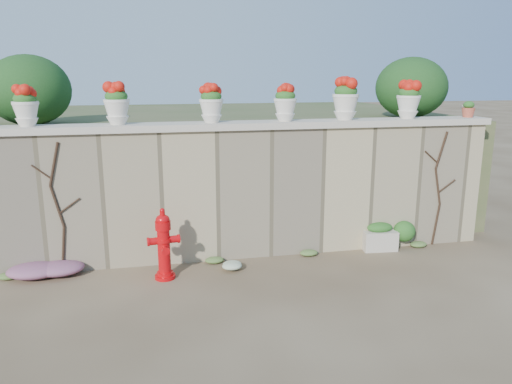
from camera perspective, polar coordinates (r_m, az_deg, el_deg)
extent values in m
plane|color=#4F3C27|center=(6.41, 1.58, -12.64)|extent=(80.00, 80.00, 0.00)
cube|color=tan|center=(7.73, -1.52, -0.13)|extent=(8.00, 0.40, 2.00)
cube|color=beige|center=(7.55, -1.57, 7.63)|extent=(8.10, 0.52, 0.10)
cube|color=#384C23|center=(10.83, -4.65, 3.79)|extent=(9.00, 6.00, 2.00)
ellipsoid|color=#143814|center=(8.78, -24.54, 10.54)|extent=(1.30, 1.30, 1.10)
ellipsoid|color=#143814|center=(9.83, 17.32, 11.33)|extent=(1.30, 1.30, 1.10)
cylinder|color=black|center=(7.69, -21.17, -6.20)|extent=(0.12, 0.04, 0.70)
cylinder|color=black|center=(7.51, -21.77, -1.53)|extent=(0.17, 0.04, 0.61)
cylinder|color=black|center=(7.38, -22.10, 2.98)|extent=(0.18, 0.04, 0.61)
cylinder|color=black|center=(7.48, -20.53, -1.47)|extent=(0.30, 0.02, 0.22)
cylinder|color=black|center=(7.43, -23.36, 2.14)|extent=(0.25, 0.02, 0.21)
cylinder|color=black|center=(8.87, 19.86, -3.50)|extent=(0.12, 0.04, 0.70)
cylinder|color=black|center=(8.70, 20.06, 0.59)|extent=(0.17, 0.04, 0.61)
cylinder|color=black|center=(8.60, 20.44, 4.49)|extent=(0.18, 0.04, 0.61)
cylinder|color=black|center=(8.79, 20.97, 0.64)|extent=(0.30, 0.02, 0.22)
cylinder|color=black|center=(8.52, 19.39, 3.82)|extent=(0.25, 0.02, 0.21)
cylinder|color=#C2070B|center=(7.24, -10.34, -9.47)|extent=(0.29, 0.29, 0.05)
cylinder|color=#C2070B|center=(7.10, -10.47, -6.61)|extent=(0.17, 0.17, 0.63)
cylinder|color=#C2070B|center=(7.05, -10.52, -5.44)|extent=(0.21, 0.21, 0.04)
cylinder|color=#C2070B|center=(6.98, -10.60, -3.77)|extent=(0.21, 0.21, 0.12)
ellipsoid|color=#C2070B|center=(6.95, -10.63, -2.97)|extent=(0.19, 0.19, 0.14)
cylinder|color=#C2070B|center=(6.93, -10.66, -2.32)|extent=(0.07, 0.07, 0.10)
cylinder|color=#C2070B|center=(7.03, -11.68, -5.55)|extent=(0.15, 0.12, 0.10)
cylinder|color=#C2070B|center=(7.07, -9.37, -5.33)|extent=(0.15, 0.12, 0.10)
cylinder|color=#C2070B|center=(6.98, -10.34, -6.52)|extent=(0.10, 0.11, 0.09)
cube|color=beige|center=(8.42, 13.88, -5.34)|extent=(0.57, 0.37, 0.32)
ellipsoid|color=#1E5119|center=(8.35, 13.96, -3.95)|extent=(0.44, 0.29, 0.16)
ellipsoid|color=#1E5119|center=(8.58, 16.78, -4.05)|extent=(0.67, 0.60, 0.64)
ellipsoid|color=#B32399|center=(7.74, -22.47, -7.89)|extent=(1.00, 0.67, 0.27)
ellipsoid|color=white|center=(7.37, -2.97, -8.25)|extent=(0.51, 0.41, 0.18)
ellipsoid|color=#1E5119|center=(7.57, -24.92, 9.66)|extent=(0.30, 0.30, 0.18)
ellipsoid|color=red|center=(7.57, -24.98, 10.22)|extent=(0.26, 0.26, 0.19)
ellipsoid|color=#1E5119|center=(7.40, -15.68, 10.49)|extent=(0.32, 0.32, 0.19)
ellipsoid|color=red|center=(7.40, -15.72, 11.10)|extent=(0.28, 0.28, 0.20)
ellipsoid|color=#1E5119|center=(7.45, -5.15, 10.84)|extent=(0.31, 0.31, 0.18)
ellipsoid|color=red|center=(7.44, -5.16, 11.43)|extent=(0.27, 0.27, 0.19)
ellipsoid|color=#1E5119|center=(7.67, 3.37, 10.92)|extent=(0.30, 0.30, 0.18)
ellipsoid|color=red|center=(7.66, 3.38, 11.49)|extent=(0.27, 0.27, 0.19)
ellipsoid|color=#1E5119|center=(7.98, 10.23, 11.29)|extent=(0.35, 0.35, 0.21)
ellipsoid|color=red|center=(7.97, 10.26, 11.92)|extent=(0.31, 0.31, 0.22)
ellipsoid|color=#1E5119|center=(8.44, 17.08, 10.79)|extent=(0.33, 0.33, 0.20)
ellipsoid|color=red|center=(8.44, 17.12, 11.34)|extent=(0.29, 0.29, 0.20)
ellipsoid|color=#1E5119|center=(9.03, 23.14, 9.09)|extent=(0.17, 0.17, 0.12)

